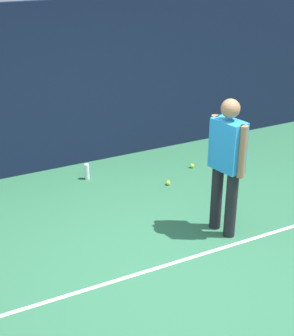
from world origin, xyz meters
TOP-DOWN VIEW (x-y plane):
  - ground_plane at (0.00, 0.00)m, footprint 12.00×12.00m
  - back_fence at (0.00, 3.00)m, footprint 10.00×0.10m
  - court_line at (0.00, -0.07)m, footprint 9.00×0.05m
  - tennis_player at (0.96, 0.25)m, footprint 0.30×0.52m
  - tennis_ball_near_player at (0.98, 1.65)m, footprint 0.07×0.07m
  - tennis_ball_far_left at (1.60, 2.01)m, footprint 0.07×0.07m
  - water_bottle at (-0.01, 2.37)m, footprint 0.07×0.07m

SIDE VIEW (x-z plane):
  - ground_plane at x=0.00m, z-range 0.00..0.00m
  - court_line at x=0.00m, z-range 0.00..0.00m
  - tennis_ball_near_player at x=0.98m, z-range 0.00..0.07m
  - tennis_ball_far_left at x=1.60m, z-range 0.00..0.07m
  - water_bottle at x=-0.01m, z-range 0.00..0.24m
  - tennis_player at x=0.96m, z-range 0.12..1.82m
  - back_fence at x=0.00m, z-range 0.00..2.53m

